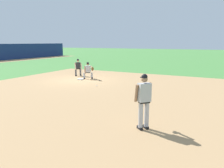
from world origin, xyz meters
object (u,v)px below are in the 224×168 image
at_px(baseball, 97,86).
at_px(pitcher, 144,98).
at_px(first_baseman, 88,70).
at_px(umpire, 78,67).
at_px(first_base_bag, 80,79).

distance_m(baseball, pitcher, 7.50).
height_order(first_baseman, umpire, umpire).
relative_size(baseball, first_baseman, 0.06).
xyz_separation_m(baseball, umpire, (3.17, 3.80, 0.76)).
height_order(pitcher, umpire, pitcher).
distance_m(first_base_bag, baseball, 2.92).
xyz_separation_m(first_base_bag, umpire, (1.58, 1.35, 0.75)).
height_order(first_base_bag, umpire, umpire).
height_order(baseball, pitcher, pitcher).
bearing_deg(first_baseman, baseball, -136.48).
distance_m(first_base_bag, first_baseman, 1.00).
height_order(pitcher, first_baseman, pitcher).
relative_size(baseball, pitcher, 0.04).
relative_size(baseball, umpire, 0.05).
distance_m(pitcher, umpire, 12.36).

